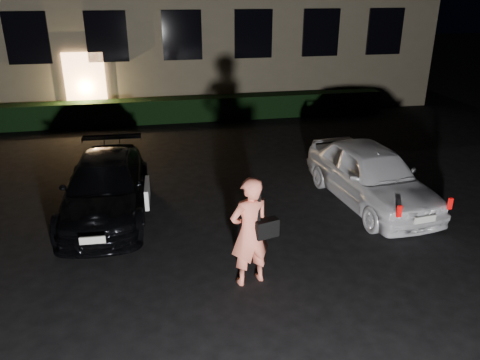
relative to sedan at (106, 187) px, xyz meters
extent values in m
plane|color=black|center=(2.37, -3.18, -0.61)|extent=(80.00, 80.00, 0.00)
cube|color=#FFB36F|center=(-1.13, 7.76, 0.64)|extent=(1.40, 0.10, 2.50)
cube|color=black|center=(-2.83, 7.76, 2.39)|extent=(1.40, 0.10, 1.70)
cube|color=black|center=(-0.23, 7.76, 2.39)|extent=(1.40, 0.10, 1.70)
cube|color=black|center=(2.37, 7.76, 2.39)|extent=(1.40, 0.10, 1.70)
cube|color=black|center=(4.97, 7.76, 2.39)|extent=(1.40, 0.10, 1.70)
cube|color=black|center=(7.57, 7.76, 2.39)|extent=(1.40, 0.10, 1.70)
cube|color=black|center=(10.17, 7.76, 2.39)|extent=(1.40, 0.10, 1.70)
cube|color=black|center=(2.37, 7.32, -0.18)|extent=(15.00, 0.70, 0.85)
imported|color=black|center=(0.00, 0.00, 0.00)|extent=(1.86, 4.26, 1.22)
cube|color=white|center=(0.89, -0.80, 0.14)|extent=(0.11, 0.87, 0.41)
cube|color=silver|center=(-0.08, -2.17, -0.08)|extent=(0.45, 0.06, 0.14)
imported|color=white|center=(5.86, -0.59, 0.07)|extent=(2.01, 4.14, 1.36)
cube|color=red|center=(5.49, -2.54, 0.13)|extent=(0.09, 0.06, 0.23)
cube|color=red|center=(6.62, -2.43, 0.13)|extent=(0.09, 0.06, 0.23)
cube|color=silver|center=(6.06, -2.54, -0.09)|extent=(0.46, 0.09, 0.13)
imported|color=#FF7E63|center=(2.51, -3.14, 0.34)|extent=(0.79, 0.62, 1.90)
cube|color=black|center=(2.77, -3.20, 0.41)|extent=(0.42, 0.27, 0.30)
cube|color=black|center=(2.63, -3.20, 0.84)|extent=(0.06, 0.07, 0.59)
camera|label=1|loc=(1.08, -9.64, 4.01)|focal=35.00mm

